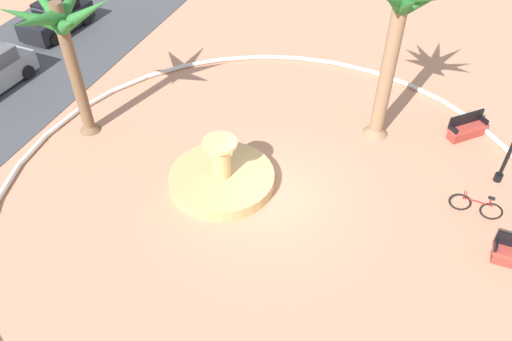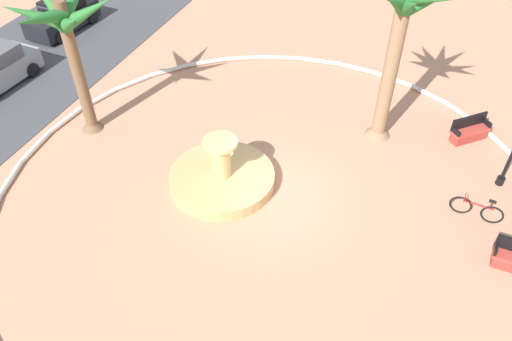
{
  "view_description": "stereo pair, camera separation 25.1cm",
  "coord_description": "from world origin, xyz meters",
  "px_view_note": "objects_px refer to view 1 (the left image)",
  "views": [
    {
      "loc": [
        -11.72,
        -3.77,
        12.35
      ],
      "look_at": [
        -0.02,
        0.55,
        1.0
      ],
      "focal_mm": 34.97,
      "sensor_mm": 36.0,
      "label": 1
    },
    {
      "loc": [
        -11.63,
        -4.0,
        12.35
      ],
      "look_at": [
        -0.02,
        0.55,
        1.0
      ],
      "focal_mm": 34.97,
      "sensor_mm": 36.0,
      "label": 2
    }
  ],
  "objects_px": {
    "fountain": "(222,178)",
    "bicycle_red_frame": "(476,206)",
    "palm_tree_near_fountain": "(397,21)",
    "parked_car_third": "(57,17)",
    "palm_tree_by_curb": "(63,35)",
    "bench_southeast": "(466,129)"
  },
  "relations": [
    {
      "from": "palm_tree_near_fountain",
      "to": "parked_car_third",
      "type": "bearing_deg",
      "value": 80.23
    },
    {
      "from": "palm_tree_by_curb",
      "to": "parked_car_third",
      "type": "height_order",
      "value": "palm_tree_by_curb"
    },
    {
      "from": "fountain",
      "to": "palm_tree_by_curb",
      "type": "height_order",
      "value": "palm_tree_by_curb"
    },
    {
      "from": "palm_tree_near_fountain",
      "to": "palm_tree_by_curb",
      "type": "xyz_separation_m",
      "value": [
        -3.83,
        10.86,
        -0.6
      ]
    },
    {
      "from": "palm_tree_near_fountain",
      "to": "parked_car_third",
      "type": "height_order",
      "value": "palm_tree_near_fountain"
    },
    {
      "from": "bench_southeast",
      "to": "bicycle_red_frame",
      "type": "relative_size",
      "value": 0.88
    },
    {
      "from": "palm_tree_near_fountain",
      "to": "bench_southeast",
      "type": "height_order",
      "value": "palm_tree_near_fountain"
    },
    {
      "from": "fountain",
      "to": "parked_car_third",
      "type": "bearing_deg",
      "value": 58.37
    },
    {
      "from": "palm_tree_near_fountain",
      "to": "parked_car_third",
      "type": "xyz_separation_m",
      "value": [
        2.98,
        17.29,
        -3.99
      ]
    },
    {
      "from": "palm_tree_near_fountain",
      "to": "fountain",
      "type": "bearing_deg",
      "value": 136.41
    },
    {
      "from": "fountain",
      "to": "parked_car_third",
      "type": "height_order",
      "value": "fountain"
    },
    {
      "from": "palm_tree_near_fountain",
      "to": "bicycle_red_frame",
      "type": "relative_size",
      "value": 3.73
    },
    {
      "from": "palm_tree_near_fountain",
      "to": "bicycle_red_frame",
      "type": "distance_m",
      "value": 6.72
    },
    {
      "from": "fountain",
      "to": "bicycle_red_frame",
      "type": "height_order",
      "value": "fountain"
    },
    {
      "from": "palm_tree_near_fountain",
      "to": "parked_car_third",
      "type": "distance_m",
      "value": 18.0
    },
    {
      "from": "bicycle_red_frame",
      "to": "parked_car_third",
      "type": "height_order",
      "value": "parked_car_third"
    },
    {
      "from": "fountain",
      "to": "bench_southeast",
      "type": "distance_m",
      "value": 9.88
    },
    {
      "from": "palm_tree_near_fountain",
      "to": "palm_tree_by_curb",
      "type": "relative_size",
      "value": 1.14
    },
    {
      "from": "fountain",
      "to": "parked_car_third",
      "type": "relative_size",
      "value": 0.91
    },
    {
      "from": "fountain",
      "to": "bicycle_red_frame",
      "type": "bearing_deg",
      "value": -79.68
    },
    {
      "from": "palm_tree_by_curb",
      "to": "parked_car_third",
      "type": "relative_size",
      "value": 1.37
    },
    {
      "from": "palm_tree_near_fountain",
      "to": "palm_tree_by_curb",
      "type": "bearing_deg",
      "value": 109.41
    }
  ]
}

